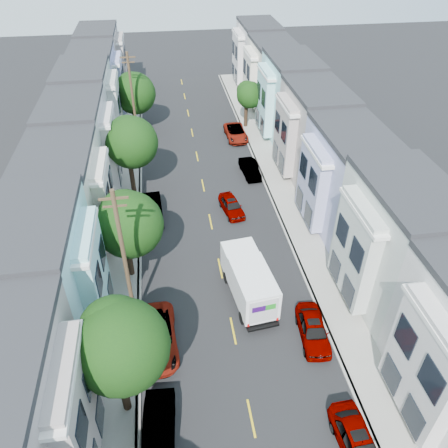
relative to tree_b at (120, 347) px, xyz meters
The scene contains 25 objects.
ground 9.35m from the tree_b, 35.15° to the left, with size 160.00×160.00×0.00m, color black.
road_slab 21.11m from the tree_b, 72.04° to the left, with size 12.00×70.00×0.02m, color black.
curb_left 20.13m from the tree_b, 89.26° to the left, with size 0.30×70.00×0.15m, color gray.
curb_right 23.62m from the tree_b, 57.57° to the left, with size 0.30×70.00×0.15m, color gray.
sidewalk_left 20.16m from the tree_b, 93.09° to the left, with size 2.60×70.00×0.15m, color gray.
sidewalk_right 24.32m from the tree_b, 54.92° to the left, with size 2.60×70.00×0.15m, color gray.
centerline 21.11m from the tree_b, 72.04° to the left, with size 0.12×70.00×0.01m, color gold.
townhouse_row_left 20.72m from the tree_b, 104.00° to the left, with size 5.00×70.00×8.50m, color #A1A4CD.
townhouse_row_right 26.66m from the tree_b, 48.08° to the left, with size 5.00×70.00×8.50m, color #A1A4CD.
tree_b is the anchor object (origin of this frame).
tree_c 10.76m from the tree_b, 90.00° to the left, with size 4.70×4.70×6.97m.
tree_d 21.99m from the tree_b, 90.00° to the left, with size 4.65×4.65×7.59m.
tree_e 35.80m from the tree_b, 90.00° to the left, with size 4.70×4.70×7.00m.
tree_far_r 37.55m from the tree_b, 69.41° to the left, with size 3.10×3.10×5.54m.
utility_pole_near 6.44m from the tree_b, 89.98° to the left, with size 1.60×0.26×10.00m.
utility_pole_far 32.44m from the tree_b, 90.00° to the left, with size 1.60×0.26×10.00m.
fedex_truck 11.26m from the tree_b, 42.70° to the left, with size 2.38×6.19×2.97m.
lead_sedan 20.03m from the tree_b, 64.70° to the left, with size 1.56×4.08×1.32m, color black.
parked_left_b 5.15m from the tree_b, 54.08° to the right, with size 1.56×4.43×1.48m, color #061734.
parked_left_c 6.22m from the tree_b, 70.70° to the left, with size 2.52×5.46×1.52m, color #8E92A1.
parked_left_d 18.56m from the tree_b, 85.53° to the left, with size 1.63×4.63×1.54m, color #470E15.
parked_right_a 12.75m from the tree_b, 19.94° to the right, with size 1.78×4.64×1.51m, color #5C5C5C.
parked_right_b 12.52m from the tree_b, 15.97° to the left, with size 1.70×4.45×1.44m, color silver.
parked_right_c 26.71m from the tree_b, 64.80° to the left, with size 1.41×4.00×1.33m, color black.
parked_right_d 34.43m from the tree_b, 70.83° to the left, with size 2.26×4.91×1.36m, color #091940.
Camera 1 is at (-3.29, -18.17, 22.55)m, focal length 35.00 mm.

